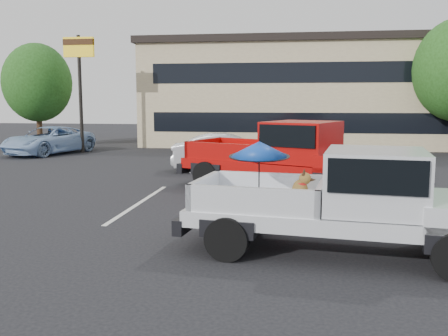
% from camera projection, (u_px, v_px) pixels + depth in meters
% --- Properties ---
extents(ground, '(90.00, 90.00, 0.00)m').
position_uv_depth(ground, '(243.00, 226.00, 10.91)').
color(ground, black).
rests_on(ground, ground).
extents(stripe_left, '(0.12, 5.00, 0.01)m').
position_uv_depth(stripe_left, '(140.00, 203.00, 13.31)').
color(stripe_left, silver).
rests_on(stripe_left, ground).
extents(stripe_right, '(0.12, 5.00, 0.01)m').
position_uv_depth(stripe_right, '(371.00, 210.00, 12.43)').
color(stripe_right, silver).
rests_on(stripe_right, ground).
extents(motel_building, '(20.40, 8.40, 6.30)m').
position_uv_depth(motel_building, '(313.00, 92.00, 30.75)').
color(motel_building, tan).
rests_on(motel_building, ground).
extents(motel_sign, '(1.60, 0.22, 6.00)m').
position_uv_depth(motel_sign, '(79.00, 62.00, 25.46)').
color(motel_sign, black).
rests_on(motel_sign, ground).
extents(tree_left, '(3.96, 3.96, 6.02)m').
position_uv_depth(tree_left, '(37.00, 83.00, 29.11)').
color(tree_left, '#332114').
rests_on(tree_left, ground).
extents(tree_back, '(4.68, 4.68, 7.11)m').
position_uv_depth(tree_back, '(373.00, 74.00, 32.96)').
color(tree_back, '#332114').
rests_on(tree_back, ground).
extents(silver_pickup, '(5.89, 2.67, 2.06)m').
position_uv_depth(silver_pickup, '(361.00, 197.00, 8.69)').
color(silver_pickup, black).
rests_on(silver_pickup, ground).
extents(red_pickup, '(6.73, 4.55, 2.10)m').
position_uv_depth(red_pickup, '(296.00, 153.00, 14.84)').
color(red_pickup, black).
rests_on(red_pickup, ground).
extents(silver_sedan, '(4.57, 2.21, 1.44)m').
position_uv_depth(silver_sedan, '(229.00, 153.00, 19.10)').
color(silver_sedan, silver).
rests_on(silver_sedan, ground).
extents(blue_suv, '(3.66, 5.46, 1.39)m').
position_uv_depth(blue_suv, '(49.00, 140.00, 25.33)').
color(blue_suv, '#90AFD7').
rests_on(blue_suv, ground).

